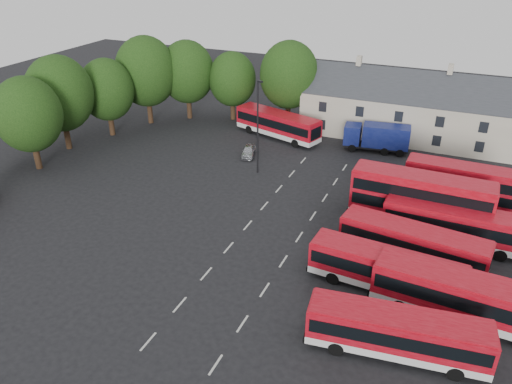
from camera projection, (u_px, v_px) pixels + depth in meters
ground at (238, 236)px, 44.21m from camera, size 140.00×140.00×0.00m
lane_markings at (273, 231)px, 44.95m from camera, size 5.15×33.80×0.01m
treeline at (156, 83)px, 64.16m from camera, size 29.92×32.59×12.01m
terrace_houses at (442, 114)px, 61.91m from camera, size 35.70×7.13×10.06m
bus_row_a at (398, 331)px, 31.02m from camera, size 11.40×3.88×3.16m
bus_row_b at (465, 295)px, 33.80m from camera, size 12.38×3.62×3.46m
bus_row_c at (386, 268)px, 36.81m from camera, size 11.45×3.36×3.19m
bus_row_d at (413, 242)px, 39.75m from camera, size 11.84×4.14×3.28m
bus_row_e at (455, 223)px, 42.32m from camera, size 11.93×2.95×3.36m
bus_dd_south at (421, 197)px, 44.63m from camera, size 12.27×3.08×5.01m
bus_dd_north at (465, 185)px, 47.42m from camera, size 11.13×2.92×4.53m
bus_north at (278, 123)px, 64.50m from camera, size 12.21×6.14×3.38m
box_truck at (378, 137)px, 60.51m from camera, size 7.98×3.39×3.38m
silver_car at (249, 151)px, 59.79m from camera, size 2.38×3.90×1.24m
lamppost at (258, 125)px, 53.30m from camera, size 0.72×0.49×10.49m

